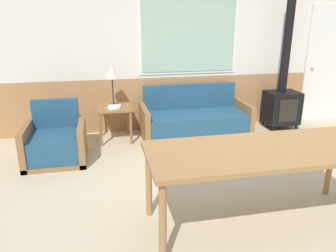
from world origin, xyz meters
TOP-DOWN VIEW (x-y plane):
  - ground_plane at (0.00, 0.00)m, footprint 16.00×16.00m
  - wall_back at (-0.00, 2.63)m, footprint 7.20×0.09m
  - couch at (-0.03, 2.14)m, footprint 1.72×0.79m
  - armchair at (-2.13, 1.59)m, footprint 0.79×0.76m
  - side_table at (-1.30, 2.19)m, footprint 0.51×0.51m
  - table_lamp at (-1.31, 2.28)m, footprint 0.21×0.21m
  - book_stack at (-1.30, 2.10)m, footprint 0.21×0.17m
  - dining_table at (-0.11, -0.32)m, footprint 2.08×0.82m
  - wood_stove at (1.55, 2.21)m, footprint 0.54×0.44m
  - entry_door at (2.56, 2.57)m, footprint 0.82×0.09m

SIDE VIEW (x-z plane):
  - ground_plane at x=0.00m, z-range 0.00..0.00m
  - armchair at x=-2.13m, z-range -0.15..0.62m
  - couch at x=-0.03m, z-range -0.15..0.64m
  - side_table at x=-1.30m, z-range 0.18..0.72m
  - book_stack at x=-1.30m, z-range 0.54..0.59m
  - wood_stove at x=1.55m, z-range -0.56..1.74m
  - dining_table at x=-0.11m, z-range 0.31..1.07m
  - entry_door at x=2.56m, z-range 0.00..2.06m
  - table_lamp at x=-1.31m, z-range 0.73..1.33m
  - wall_back at x=0.00m, z-range 0.01..2.71m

